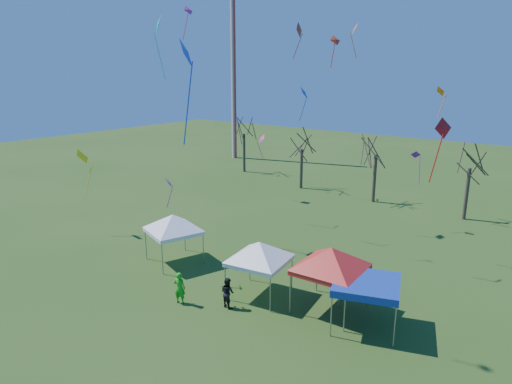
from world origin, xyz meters
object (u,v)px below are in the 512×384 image
Objects in this scene: tree_3 at (472,149)px; tent_white_west at (173,218)px; person_dark at (228,292)px; person_green at (180,288)px; radio_mast at (233,69)px; tree_1 at (302,135)px; tree_0 at (244,120)px; tent_blue at (367,285)px; tent_white_mid at (259,246)px; tree_2 at (377,137)px; tent_red at (331,252)px.

tent_white_west is (-13.04, -21.29, -3.01)m from tree_3.
person_green is at bearing 38.53° from person_dark.
radio_mast is at bearing -40.52° from person_dark.
tree_1 is 4.17× the size of person_green.
radio_mast is 44.72m from person_green.
tree_0 reaches higher than tent_blue.
tree_0 reaches higher than tree_3.
radio_mast is at bearing 137.23° from tree_0.
tree_3 is 21.38m from tent_blue.
tree_1 is (17.23, -9.35, -6.71)m from radio_mast.
tent_white_mid is at bearing -174.64° from tent_blue.
tree_0 is at bearing -42.77° from radio_mast.
tree_2 is 4.88× the size of person_dark.
tree_2 reaches higher than tree_3.
tent_blue reaches higher than person_green.
tree_3 is at bearing -7.08° from tree_0.
tent_red reaches higher than person_green.
tree_3 is 4.38× the size of person_green.
tent_white_west is at bearing -178.88° from tent_blue.
tree_1 is 0.92× the size of tree_2.
radio_mast is 6.12× the size of tent_white_west.
tent_white_mid is at bearing -49.73° from tree_0.
tent_blue is at bearing -41.79° from tree_0.
tree_0 reaches higher than person_dark.
tree_0 is 2.07× the size of tent_white_west.
tent_red is 2.46m from tent_blue.
radio_mast is 45.15m from person_dark.
tent_red is at bearing -43.52° from radio_mast.
tree_2 is 25.88m from person_green.
tree_0 is at bearing 170.76° from tree_2.
tent_white_mid is (11.05, -22.21, -2.79)m from tree_1.
tent_white_west is at bearing -61.25° from person_green.
tree_0 is at bearing 119.32° from tent_white_west.
tree_3 reaches higher than person_dark.
tent_white_mid is (-5.75, -21.61, -3.08)m from tree_3.
tree_0 is 1.07× the size of tree_3.
tree_1 is at bearing 99.73° from tent_white_west.
tent_white_mid is at bearing -48.13° from radio_mast.
tree_0 reaches higher than tent_white_west.
person_dark is at bearing -66.64° from tree_1.
tree_2 is (25.63, -9.62, -6.21)m from radio_mast.
tent_blue is 9.95m from person_green.
tent_white_mid is 2.30× the size of person_green.
tree_0 reaches higher than person_green.
person_dark is (2.35, 1.28, -0.07)m from person_green.
tree_3 is (34.03, -9.96, -6.42)m from radio_mast.
radio_mast is 3.16× the size of tree_3.
tent_red reaches higher than person_dark.
tree_2 is 2.07× the size of tent_blue.
person_green is (-6.85, -4.33, -2.39)m from tent_red.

